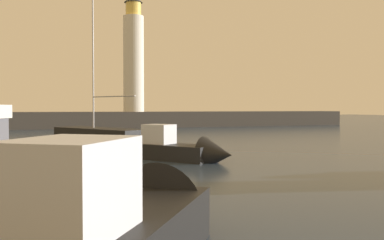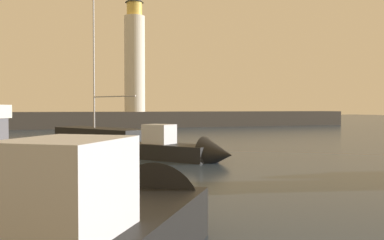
% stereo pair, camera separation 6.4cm
% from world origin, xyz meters
% --- Properties ---
extents(ground_plane, '(220.00, 220.00, 0.00)m').
position_xyz_m(ground_plane, '(0.00, 27.46, 0.00)').
color(ground_plane, '#2D3D51').
extents(breakwater, '(73.70, 4.49, 2.14)m').
position_xyz_m(breakwater, '(0.00, 54.93, 1.07)').
color(breakwater, '#423F3D').
rests_on(breakwater, ground_plane).
extents(lighthouse, '(2.77, 2.77, 15.79)m').
position_xyz_m(lighthouse, '(4.96, 54.93, 9.62)').
color(lighthouse, silver).
rests_on(lighthouse, breakwater).
extents(motorboat_0, '(5.58, 6.93, 2.70)m').
position_xyz_m(motorboat_0, '(-4.27, 5.88, 0.67)').
color(motorboat_0, black).
rests_on(motorboat_0, ground_plane).
extents(motorboat_2, '(5.06, 5.61, 2.21)m').
position_xyz_m(motorboat_2, '(0.78, 18.72, 0.53)').
color(motorboat_2, black).
rests_on(motorboat_2, ground_plane).
extents(sailboat_moored, '(6.77, 8.88, 14.48)m').
position_xyz_m(sailboat_moored, '(-2.05, 31.16, 0.62)').
color(sailboat_moored, black).
rests_on(sailboat_moored, ground_plane).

